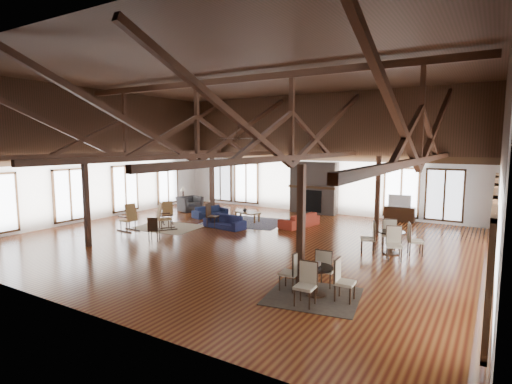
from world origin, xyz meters
The scene contains 31 objects.
floor centered at (0.00, 0.00, 0.00)m, with size 16.00×16.00×0.00m, color brown.
ceiling centered at (0.00, 0.00, 6.00)m, with size 16.00×14.00×0.02m, color black.
wall_back centered at (0.00, 7.00, 3.00)m, with size 16.00×0.02×6.00m, color white.
wall_front centered at (0.00, -7.00, 3.00)m, with size 16.00×0.02×6.00m, color white.
wall_left centered at (-8.00, 0.00, 3.00)m, with size 0.02×14.00×6.00m, color white.
wall_right centered at (8.00, 0.00, 3.00)m, with size 0.02×14.00×6.00m, color white.
roof_truss centered at (0.00, 0.00, 4.03)m, with size 15.60×14.07×3.14m.
post_grid centered at (0.00, 0.00, 1.52)m, with size 8.16×7.16×3.05m.
fireplace centered at (0.00, 6.67, 1.29)m, with size 2.50×0.69×2.60m.
ceiling_fan centered at (0.50, -1.00, 3.73)m, with size 1.60×1.60×0.75m.
sofa_navy_front centered at (-1.74, 1.37, 0.27)m, with size 1.84×0.72×0.54m, color #161B3E.
sofa_navy_left centered at (-3.86, 3.13, 0.25)m, with size 0.67×1.72×0.50m, color #161E3E.
sofa_orange centered at (0.80, 3.27, 0.28)m, with size 0.76×1.95×0.57m, color maroon.
coffee_table centered at (-1.65, 3.01, 0.39)m, with size 1.29×0.89×0.45m.
vase centered at (-1.77, 2.99, 0.55)m, with size 0.18×0.18×0.19m, color #B2B2B2.
armchair centered at (-5.83, 3.92, 0.37)m, with size 1.00×1.14×0.74m, color #2D2D30.
side_table_lamp centered at (-6.60, 4.30, 0.47)m, with size 0.49×0.49×1.24m.
rocking_chair_a centered at (-4.39, 0.77, 0.48)m, with size 0.88×0.82×1.02m.
rocking_chair_b centered at (-3.69, -0.25, 0.54)m, with size 0.88×1.00×1.15m.
rocking_chair_c centered at (-4.66, -1.11, 0.53)m, with size 0.90×0.53×1.13m.
side_chair_a centered at (-2.34, 1.19, 0.60)m, with size 0.51×0.51×1.03m.
side_chair_b centered at (-2.61, -1.81, 0.52)m, with size 0.51×0.51×0.89m.
cafe_table_near centered at (4.44, -3.57, 0.47)m, with size 1.82×1.82×0.95m.
cafe_table_far centered at (5.13, 0.96, 0.51)m, with size 1.97×1.97×1.01m.
cup_near centered at (4.46, -3.50, 0.74)m, with size 0.13×0.13×0.10m, color #B2B2B2.
cup_far centered at (5.18, 1.05, 0.78)m, with size 0.13×0.13×0.10m, color #B2B2B2.
tv_console centered at (4.21, 6.75, 0.33)m, with size 1.31×0.49×0.66m, color black.
television centered at (4.19, 6.75, 0.94)m, with size 0.97×0.13×0.56m, color #B2B2B2.
rug_tan centered at (-3.88, 0.23, 0.01)m, with size 2.64×2.07×0.01m, color tan.
rug_navy centered at (-1.71, 2.93, 0.01)m, with size 3.41×2.56×0.01m, color #1A1D49.
rug_dark centered at (4.41, -3.67, 0.01)m, with size 2.07×1.89×0.01m, color black.
Camera 1 is at (7.89, -11.97, 3.54)m, focal length 28.00 mm.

